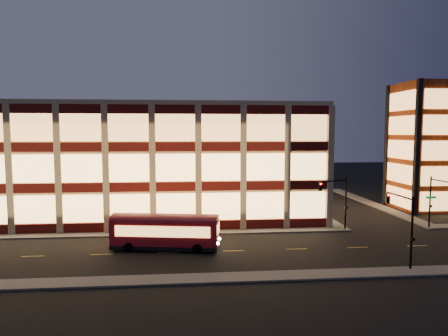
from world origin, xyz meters
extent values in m
plane|color=black|center=(0.00, 0.00, 0.00)|extent=(200.00, 200.00, 0.00)
cube|color=#514F4C|center=(-3.00, 1.00, 0.07)|extent=(54.00, 2.00, 0.15)
cube|color=#514F4C|center=(23.00, 17.00, 0.07)|extent=(2.00, 30.00, 0.15)
cube|color=#514F4C|center=(34.00, 17.00, 0.07)|extent=(2.00, 30.00, 0.15)
cube|color=#514F4C|center=(0.00, -13.00, 0.07)|extent=(100.00, 2.00, 0.15)
cube|color=tan|center=(-3.00, 17.00, 7.00)|extent=(50.00, 30.00, 14.00)
cube|color=tan|center=(-3.00, 17.00, 14.25)|extent=(50.40, 30.40, 0.50)
cube|color=#470C0A|center=(-3.00, 1.88, 0.65)|extent=(50.10, 0.25, 1.00)
cube|color=#FFC06B|center=(-3.00, 1.90, 2.75)|extent=(49.00, 0.20, 3.00)
cube|color=#470C0A|center=(22.12, 17.00, 0.65)|extent=(0.25, 30.10, 1.00)
cube|color=#FFC06B|center=(22.10, 17.00, 2.75)|extent=(0.20, 29.00, 3.00)
cube|color=#470C0A|center=(-3.00, 1.88, 5.05)|extent=(50.10, 0.25, 1.00)
cube|color=#FFC06B|center=(-3.00, 1.90, 7.15)|extent=(49.00, 0.20, 3.00)
cube|color=#470C0A|center=(22.12, 17.00, 5.05)|extent=(0.25, 30.10, 1.00)
cube|color=#FFC06B|center=(22.10, 17.00, 7.15)|extent=(0.20, 29.00, 3.00)
cube|color=#470C0A|center=(-3.00, 1.88, 9.45)|extent=(50.10, 0.25, 1.00)
cube|color=#FFC06B|center=(-3.00, 1.90, 11.55)|extent=(49.00, 0.20, 3.00)
cube|color=#470C0A|center=(22.12, 17.00, 9.45)|extent=(0.25, 30.10, 1.00)
cube|color=#FFC06B|center=(22.10, 17.00, 11.55)|extent=(0.20, 29.00, 3.00)
cube|color=#8C3814|center=(40.00, 12.00, 9.00)|extent=(8.00, 8.00, 18.00)
cube|color=black|center=(36.00, 8.00, 9.00)|extent=(0.60, 0.60, 18.00)
cube|color=black|center=(36.00, 16.00, 9.00)|extent=(0.60, 0.60, 18.00)
cube|color=black|center=(44.00, 16.00, 9.00)|extent=(0.60, 0.60, 18.00)
cube|color=#FDAC58|center=(40.00, 7.92, 1.80)|extent=(6.60, 0.16, 2.60)
cube|color=#FDAC58|center=(35.92, 12.00, 1.80)|extent=(0.16, 6.60, 2.60)
cube|color=#FDAC58|center=(40.00, 7.92, 5.20)|extent=(6.60, 0.16, 2.60)
cube|color=#FDAC58|center=(35.92, 12.00, 5.20)|extent=(0.16, 6.60, 2.60)
cube|color=#FDAC58|center=(40.00, 7.92, 8.60)|extent=(6.60, 0.16, 2.60)
cube|color=#FDAC58|center=(35.92, 12.00, 8.60)|extent=(0.16, 6.60, 2.60)
cube|color=#FDAC58|center=(40.00, 7.92, 12.00)|extent=(6.60, 0.16, 2.60)
cube|color=#FDAC58|center=(35.92, 12.00, 12.00)|extent=(0.16, 6.60, 2.60)
cube|color=#FDAC58|center=(35.92, 12.00, 15.40)|extent=(0.16, 6.60, 2.60)
cylinder|color=black|center=(23.50, 0.80, 3.00)|extent=(0.18, 0.18, 6.00)
cylinder|color=black|center=(21.75, 0.05, 5.70)|extent=(3.56, 1.63, 0.14)
cube|color=black|center=(20.00, -0.70, 5.20)|extent=(0.32, 0.32, 0.95)
sphere|color=#FF0C05|center=(20.00, -0.88, 5.50)|extent=(0.20, 0.20, 0.20)
cube|color=black|center=(23.50, 0.60, 2.60)|extent=(0.25, 0.18, 0.28)
cylinder|color=black|center=(33.50, 0.80, 3.00)|extent=(0.18, 0.18, 6.00)
cylinder|color=black|center=(33.50, -1.20, 5.70)|extent=(0.14, 4.00, 0.14)
cube|color=black|center=(33.50, 0.60, 2.60)|extent=(0.25, 0.18, 0.28)
cube|color=#0C7226|center=(33.50, 0.65, 3.60)|extent=(1.20, 0.06, 0.28)
cylinder|color=black|center=(23.50, -12.50, 3.00)|extent=(0.18, 0.18, 6.00)
cylinder|color=black|center=(23.50, -10.50, 5.70)|extent=(0.14, 4.00, 0.14)
cube|color=black|center=(23.50, -8.50, 5.20)|extent=(0.32, 0.32, 0.95)
sphere|color=#FF0C05|center=(23.50, -8.68, 5.50)|extent=(0.20, 0.20, 0.20)
cube|color=black|center=(23.50, -12.70, 2.60)|extent=(0.25, 0.18, 0.28)
cube|color=maroon|center=(3.67, -4.84, 1.70)|extent=(10.26, 4.12, 2.30)
cube|color=black|center=(3.67, -4.84, 0.35)|extent=(10.26, 4.12, 0.35)
cylinder|color=black|center=(0.33, -5.39, 0.45)|extent=(0.94, 0.45, 0.90)
cylinder|color=black|center=(0.70, -3.22, 0.45)|extent=(0.94, 0.45, 0.90)
cylinder|color=black|center=(6.63, -6.45, 0.45)|extent=(0.94, 0.45, 0.90)
cylinder|color=black|center=(7.00, -4.29, 0.45)|extent=(0.94, 0.45, 0.90)
cube|color=#FDAC58|center=(3.45, -6.10, 2.00)|extent=(8.68, 1.52, 1.00)
cube|color=#FDAC58|center=(3.88, -3.58, 2.00)|extent=(8.68, 1.52, 1.00)
camera|label=1|loc=(5.81, -42.06, 10.99)|focal=32.00mm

